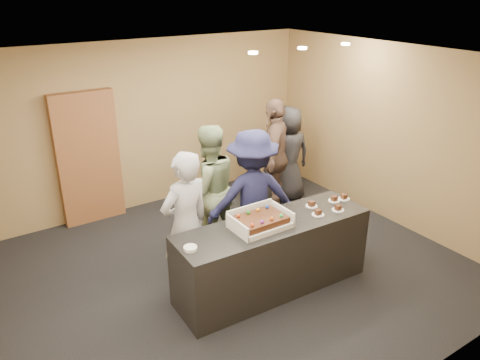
{
  "coord_description": "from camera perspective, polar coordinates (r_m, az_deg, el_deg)",
  "views": [
    {
      "loc": [
        -2.63,
        -4.37,
        3.48
      ],
      "look_at": [
        0.27,
        0.0,
        1.25
      ],
      "focal_mm": 35.0,
      "sensor_mm": 36.0,
      "label": 1
    }
  ],
  "objects": [
    {
      "name": "person_sage_man",
      "position": [
        6.32,
        -3.86,
        -1.15
      ],
      "size": [
        0.91,
        0.73,
        1.8
      ],
      "primitive_type": "imported",
      "rotation": [
        0.0,
        0.0,
        3.08
      ],
      "color": "gray",
      "rests_on": "floor"
    },
    {
      "name": "sheet_cake",
      "position": [
        5.32,
        2.52,
        -4.84
      ],
      "size": [
        0.56,
        0.38,
        0.11
      ],
      "color": "#3E190E",
      "rests_on": "cake_box"
    },
    {
      "name": "person_navy_man",
      "position": [
        6.06,
        1.51,
        -2.15
      ],
      "size": [
        1.32,
        1.01,
        1.81
      ],
      "primitive_type": "imported",
      "rotation": [
        0.0,
        0.0,
        2.82
      ],
      "color": "#1A1B3E",
      "rests_on": "floor"
    },
    {
      "name": "slice_d",
      "position": [
        6.08,
        11.41,
        -2.32
      ],
      "size": [
        0.15,
        0.15,
        0.07
      ],
      "color": "white",
      "rests_on": "serving_counter"
    },
    {
      "name": "slice_c",
      "position": [
        5.85,
        11.87,
        -3.42
      ],
      "size": [
        0.15,
        0.15,
        0.07
      ],
      "color": "white",
      "rests_on": "serving_counter"
    },
    {
      "name": "plate_stack",
      "position": [
        4.95,
        -6.08,
        -8.27
      ],
      "size": [
        0.14,
        0.14,
        0.04
      ],
      "primitive_type": "cylinder",
      "color": "white",
      "rests_on": "serving_counter"
    },
    {
      "name": "ceiling_spotlights",
      "position": [
        6.5,
        7.61,
        15.66
      ],
      "size": [
        1.72,
        0.12,
        0.03
      ],
      "color": "#FFEAC6",
      "rests_on": "ceiling"
    },
    {
      "name": "person_dark_suit",
      "position": [
        7.89,
        5.85,
        3.14
      ],
      "size": [
        0.88,
        0.67,
        1.63
      ],
      "primitive_type": "imported",
      "rotation": [
        0.0,
        0.0,
        2.94
      ],
      "color": "#28272C",
      "rests_on": "floor"
    },
    {
      "name": "room",
      "position": [
        5.53,
        -2.37,
        0.32
      ],
      "size": [
        6.04,
        6.0,
        2.7
      ],
      "color": "black",
      "rests_on": "ground"
    },
    {
      "name": "slice_e",
      "position": [
        6.16,
        12.56,
        -2.08
      ],
      "size": [
        0.15,
        0.15,
        0.07
      ],
      "color": "white",
      "rests_on": "serving_counter"
    },
    {
      "name": "slice_a",
      "position": [
        5.7,
        9.5,
        -4.0
      ],
      "size": [
        0.15,
        0.15,
        0.07
      ],
      "color": "white",
      "rests_on": "serving_counter"
    },
    {
      "name": "serving_counter",
      "position": [
        5.69,
        3.99,
        -9.21
      ],
      "size": [
        2.43,
        0.8,
        0.9
      ],
      "primitive_type": "cube",
      "rotation": [
        0.0,
        0.0,
        -0.04
      ],
      "color": "black",
      "rests_on": "floor"
    },
    {
      "name": "person_server_grey",
      "position": [
        5.46,
        -6.63,
        -5.43
      ],
      "size": [
        0.72,
        0.53,
        1.79
      ],
      "primitive_type": "imported",
      "rotation": [
        0.0,
        0.0,
        3.31
      ],
      "color": "#A2A2A7",
      "rests_on": "floor"
    },
    {
      "name": "slice_b",
      "position": [
        5.89,
        8.72,
        -2.98
      ],
      "size": [
        0.15,
        0.15,
        0.07
      ],
      "color": "white",
      "rests_on": "serving_counter"
    },
    {
      "name": "cake_box",
      "position": [
        5.36,
        2.36,
        -5.23
      ],
      "size": [
        0.65,
        0.45,
        0.19
      ],
      "color": "white",
      "rests_on": "serving_counter"
    },
    {
      "name": "person_brown_extra",
      "position": [
        7.44,
        4.24,
        2.89
      ],
      "size": [
        1.08,
        1.1,
        1.86
      ],
      "primitive_type": "imported",
      "rotation": [
        0.0,
        0.0,
        3.95
      ],
      "color": "brown",
      "rests_on": "floor"
    },
    {
      "name": "storage_cabinet",
      "position": [
        7.42,
        -18.0,
        2.49
      ],
      "size": [
        0.93,
        0.15,
        2.04
      ],
      "primitive_type": "cube",
      "color": "brown",
      "rests_on": "floor"
    }
  ]
}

